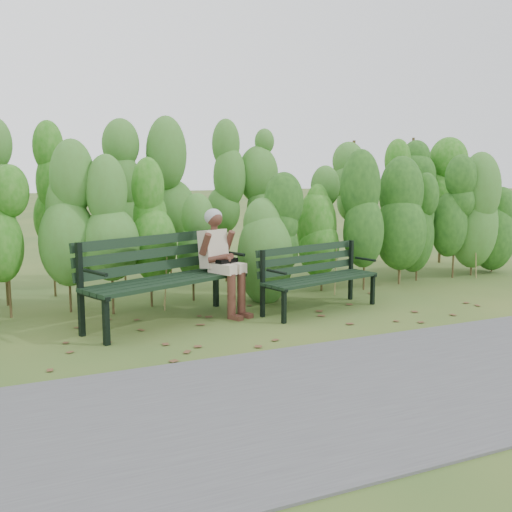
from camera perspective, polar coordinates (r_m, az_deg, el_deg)
name	(u,v)px	position (r m, az deg, el deg)	size (l,w,h in m)	color
ground	(269,324)	(6.97, 1.21, -6.50)	(80.00, 80.00, 0.00)	#335421
footpath	(385,386)	(5.17, 12.16, -12.01)	(60.00, 2.50, 0.01)	#474749
hedge_band	(211,206)	(8.46, -4.29, 4.76)	(11.04, 1.67, 2.42)	#47381E
leaf_litter	(319,321)	(7.13, 6.02, -6.16)	(4.88, 2.19, 0.01)	brown
bench_left	(161,272)	(7.03, -8.99, -1.49)	(2.13, 1.35, 1.01)	black
bench_right	(316,272)	(7.62, 5.69, -1.53)	(1.71, 0.91, 0.82)	black
seated_woman	(221,253)	(7.32, -3.40, 0.24)	(0.55, 0.75, 1.30)	beige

